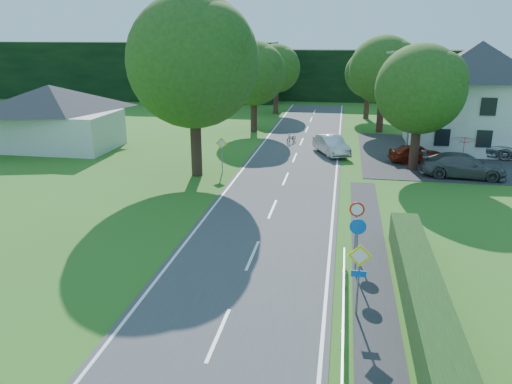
% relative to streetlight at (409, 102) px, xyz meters
% --- Properties ---
extents(road, '(7.00, 80.00, 0.04)m').
position_rel_streetlight_xyz_m(road, '(-8.06, -10.00, -4.44)').
color(road, '#3E3E41').
rests_on(road, ground).
extents(parking_pad, '(14.00, 16.00, 0.04)m').
position_rel_streetlight_xyz_m(parking_pad, '(3.94, 3.00, -4.44)').
color(parking_pad, '#27272A').
rests_on(parking_pad, ground).
extents(line_edge_left, '(0.12, 80.00, 0.01)m').
position_rel_streetlight_xyz_m(line_edge_left, '(-11.31, -10.00, -4.42)').
color(line_edge_left, white).
rests_on(line_edge_left, road).
extents(line_edge_right, '(0.12, 80.00, 0.01)m').
position_rel_streetlight_xyz_m(line_edge_right, '(-4.81, -10.00, -4.42)').
color(line_edge_right, white).
rests_on(line_edge_right, road).
extents(line_centre, '(0.12, 80.00, 0.01)m').
position_rel_streetlight_xyz_m(line_centre, '(-8.06, -10.00, -4.42)').
color(line_centre, white).
rests_on(line_centre, road).
extents(tree_main, '(9.40, 9.40, 11.64)m').
position_rel_streetlight_xyz_m(tree_main, '(-14.06, -6.00, 1.36)').
color(tree_main, '#214715').
rests_on(tree_main, ground).
extents(tree_left_far, '(7.00, 7.00, 8.58)m').
position_rel_streetlight_xyz_m(tree_left_far, '(-13.06, 10.00, -0.17)').
color(tree_left_far, '#214715').
rests_on(tree_left_far, ground).
extents(tree_right_far, '(7.40, 7.40, 9.09)m').
position_rel_streetlight_xyz_m(tree_right_far, '(-1.06, 12.00, 0.08)').
color(tree_right_far, '#214715').
rests_on(tree_right_far, ground).
extents(tree_left_back, '(6.60, 6.60, 8.07)m').
position_rel_streetlight_xyz_m(tree_left_back, '(-12.56, 22.00, -0.43)').
color(tree_left_back, '#214715').
rests_on(tree_left_back, ground).
extents(tree_right_back, '(6.20, 6.20, 7.56)m').
position_rel_streetlight_xyz_m(tree_right_back, '(-2.06, 20.00, -0.68)').
color(tree_right_back, '#214715').
rests_on(tree_right_back, ground).
extents(tree_right_mid, '(7.00, 7.00, 8.58)m').
position_rel_streetlight_xyz_m(tree_right_mid, '(0.44, -2.00, -0.17)').
color(tree_right_mid, '#214715').
rests_on(tree_right_mid, ground).
extents(treeline_left, '(44.00, 6.00, 8.00)m').
position_rel_streetlight_xyz_m(treeline_left, '(-36.06, 32.00, -0.46)').
color(treeline_left, black).
rests_on(treeline_left, ground).
extents(treeline_right, '(30.00, 5.00, 7.00)m').
position_rel_streetlight_xyz_m(treeline_right, '(-0.06, 36.00, -0.96)').
color(treeline_right, black).
rests_on(treeline_right, ground).
extents(bungalow_left, '(11.00, 6.50, 5.20)m').
position_rel_streetlight_xyz_m(bungalow_left, '(-28.06, 0.00, -1.75)').
color(bungalow_left, silver).
rests_on(bungalow_left, ground).
extents(house_white, '(10.60, 8.40, 8.60)m').
position_rel_streetlight_xyz_m(house_white, '(5.94, 6.00, -0.06)').
color(house_white, silver).
rests_on(house_white, ground).
extents(streetlight, '(2.03, 0.18, 8.00)m').
position_rel_streetlight_xyz_m(streetlight, '(0.00, 0.00, 0.00)').
color(streetlight, gray).
rests_on(streetlight, ground).
extents(sign_priority_right, '(0.78, 0.09, 2.59)m').
position_rel_streetlight_xyz_m(sign_priority_right, '(-3.76, -22.02, -2.67)').
color(sign_priority_right, gray).
rests_on(sign_priority_right, ground).
extents(sign_roundabout, '(0.64, 0.08, 2.37)m').
position_rel_streetlight_xyz_m(sign_roundabout, '(-3.76, -19.02, -2.79)').
color(sign_roundabout, gray).
rests_on(sign_roundabout, ground).
extents(sign_speed_limit, '(0.64, 0.11, 2.37)m').
position_rel_streetlight_xyz_m(sign_speed_limit, '(-3.76, -17.03, -2.70)').
color(sign_speed_limit, gray).
rests_on(sign_speed_limit, ground).
extents(sign_priority_left, '(0.78, 0.09, 2.44)m').
position_rel_streetlight_xyz_m(sign_priority_left, '(-12.56, -5.02, -2.75)').
color(sign_priority_left, gray).
rests_on(sign_priority_left, ground).
extents(moving_car, '(3.23, 4.73, 1.48)m').
position_rel_streetlight_xyz_m(moving_car, '(-5.36, 1.55, -3.69)').
color(moving_car, '#B7B7BC').
rests_on(moving_car, road).
extents(motorcycle, '(1.11, 1.77, 0.88)m').
position_rel_streetlight_xyz_m(motorcycle, '(-8.90, 5.25, -3.98)').
color(motorcycle, black).
rests_on(motorcycle, road).
extents(parked_car_red, '(4.20, 2.43, 1.35)m').
position_rel_streetlight_xyz_m(parked_car_red, '(0.91, 0.11, -3.75)').
color(parked_car_red, maroon).
rests_on(parked_car_red, parking_pad).
extents(parked_car_grey, '(5.52, 2.63, 1.55)m').
position_rel_streetlight_xyz_m(parked_car_grey, '(3.41, -3.50, -3.65)').
color(parked_car_grey, '#4D4C51').
rests_on(parked_car_grey, parking_pad).
extents(parked_car_silver_b, '(5.96, 3.74, 1.54)m').
position_rel_streetlight_xyz_m(parked_car_silver_b, '(6.22, 3.22, -3.66)').
color(parked_car_silver_b, '#B1B0B7').
rests_on(parked_car_silver_b, parking_pad).
extents(parasol, '(2.75, 2.79, 2.18)m').
position_rel_streetlight_xyz_m(parasol, '(4.03, -0.50, -3.34)').
color(parasol, red).
rests_on(parasol, parking_pad).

